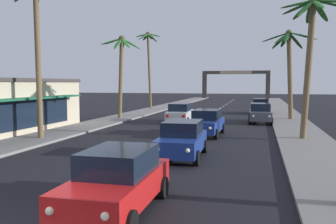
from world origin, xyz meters
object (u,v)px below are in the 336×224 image
(sedan_third_in_queue, at_px, (182,139))
(palm_left_second, at_px, (37,19))
(sedan_oncoming_far, at_px, (180,113))
(palm_right_third, at_px, (289,57))
(palm_left_farthest, at_px, (149,54))
(sedan_fifth_in_queue, at_px, (207,122))
(town_gateway_arch, at_px, (236,80))
(sedan_parked_mid_kerb, at_px, (260,113))
(palm_left_third, at_px, (121,61))
(palm_right_second, at_px, (310,37))
(sedan_lead_at_stop_bar, at_px, (118,180))
(sedan_parked_nearest_kerb, at_px, (261,106))

(sedan_third_in_queue, xyz_separation_m, palm_left_second, (-9.37, 2.89, 6.32))
(sedan_oncoming_far, height_order, palm_right_third, palm_right_third)
(sedan_oncoming_far, distance_m, palm_right_third, 11.34)
(palm_left_farthest, bearing_deg, sedan_fifth_in_queue, -63.30)
(town_gateway_arch, bearing_deg, sedan_parked_mid_kerb, -83.71)
(sedan_oncoming_far, relative_size, sedan_parked_mid_kerb, 1.00)
(sedan_oncoming_far, xyz_separation_m, palm_left_second, (-6.15, -11.10, 6.32))
(sedan_third_in_queue, bearing_deg, palm_left_second, 162.84)
(palm_left_third, bearing_deg, sedan_third_in_queue, -59.41)
(sedan_oncoming_far, height_order, palm_right_second, palm_right_second)
(sedan_lead_at_stop_bar, bearing_deg, sedan_parked_nearest_kerb, 83.43)
(sedan_third_in_queue, bearing_deg, palm_right_third, 72.39)
(palm_left_third, xyz_separation_m, town_gateway_arch, (7.44, 47.57, -1.52))
(sedan_parked_nearest_kerb, bearing_deg, palm_right_third, -70.19)
(sedan_oncoming_far, height_order, town_gateway_arch, town_gateway_arch)
(sedan_fifth_in_queue, distance_m, town_gateway_arch, 56.07)
(town_gateway_arch, bearing_deg, sedan_parked_nearest_kerb, -82.05)
(sedan_lead_at_stop_bar, xyz_separation_m, sedan_parked_mid_kerb, (3.65, 22.89, 0.00))
(sedan_lead_at_stop_bar, relative_size, palm_left_farthest, 0.45)
(sedan_fifth_in_queue, relative_size, sedan_parked_mid_kerb, 1.00)
(palm_left_farthest, distance_m, palm_right_second, 27.40)
(palm_left_third, relative_size, town_gateway_arch, 0.54)
(palm_left_third, height_order, palm_left_farthest, palm_left_farthest)
(town_gateway_arch, bearing_deg, sedan_fifth_in_queue, -88.12)
(sedan_parked_nearest_kerb, relative_size, palm_left_farthest, 0.45)
(sedan_parked_mid_kerb, bearing_deg, sedan_oncoming_far, -165.67)
(palm_left_third, distance_m, palm_left_farthest, 12.87)
(sedan_oncoming_far, bearing_deg, palm_right_second, -38.29)
(sedan_fifth_in_queue, xyz_separation_m, palm_right_second, (6.10, -0.61, 5.20))
(palm_left_farthest, distance_m, palm_right_third, 19.12)
(palm_left_farthest, bearing_deg, palm_left_second, -87.38)
(sedan_fifth_in_queue, relative_size, palm_left_farthest, 0.45)
(palm_left_second, bearing_deg, palm_left_third, 89.27)
(sedan_fifth_in_queue, relative_size, palm_right_second, 0.54)
(sedan_third_in_queue, xyz_separation_m, town_gateway_arch, (-1.76, 63.15, 3.12))
(sedan_fifth_in_queue, xyz_separation_m, palm_right_third, (5.83, 11.41, 4.91))
(palm_left_third, height_order, palm_right_third, palm_right_third)
(sedan_third_in_queue, height_order, palm_left_third, palm_left_third)
(sedan_parked_mid_kerb, height_order, palm_left_farthest, palm_left_farthest)
(sedan_lead_at_stop_bar, xyz_separation_m, sedan_oncoming_far, (-3.03, 21.18, 0.00))
(sedan_oncoming_far, bearing_deg, sedan_parked_mid_kerb, 14.33)
(sedan_lead_at_stop_bar, bearing_deg, palm_right_third, 76.71)
(sedan_third_in_queue, xyz_separation_m, palm_right_second, (6.18, 6.58, 5.20))
(sedan_third_in_queue, bearing_deg, palm_left_third, 120.59)
(sedan_parked_nearest_kerb, relative_size, sedan_parked_mid_kerb, 0.99)
(palm_right_third, bearing_deg, palm_left_farthest, 149.54)
(sedan_lead_at_stop_bar, bearing_deg, palm_left_second, 132.31)
(town_gateway_arch, bearing_deg, sedan_lead_at_stop_bar, -88.72)
(palm_right_second, relative_size, palm_right_third, 1.02)
(sedan_fifth_in_queue, distance_m, sedan_parked_nearest_kerb, 18.31)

